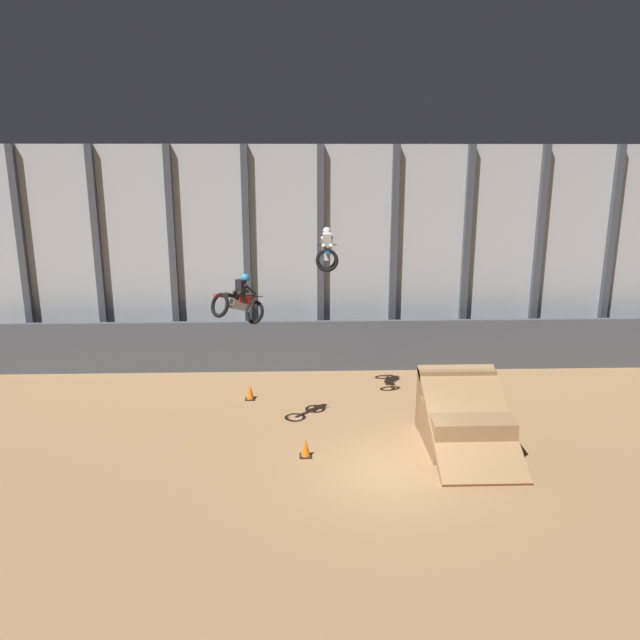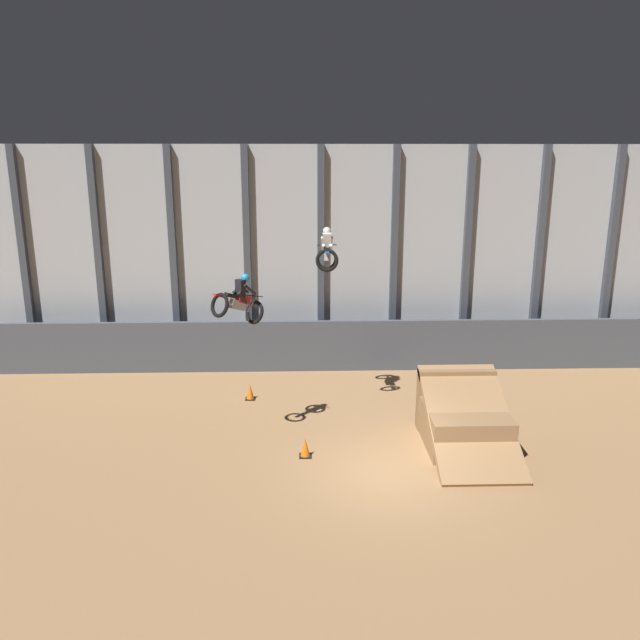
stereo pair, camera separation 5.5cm
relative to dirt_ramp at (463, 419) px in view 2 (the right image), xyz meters
name	(u,v)px [view 2 (the right image)]	position (x,y,z in m)	size (l,w,h in m)	color
ground_plane	(387,474)	(-2.61, -2.00, -0.75)	(60.00, 60.00, 0.00)	#9E754C
arena_back_wall	(357,257)	(-2.61, 8.16, 3.78)	(32.00, 0.40, 9.06)	#ADB2B7
lower_barrier	(359,346)	(-2.61, 6.80, 0.31)	(31.36, 0.20, 2.12)	#474C56
dirt_ramp	(463,419)	(0.00, 0.00, 0.00)	(2.45, 4.11, 2.18)	#966F48
rider_bike_left_air	(239,301)	(-6.78, 0.34, 3.69)	(1.68, 1.71, 1.64)	black
rider_bike_right_air	(327,253)	(-4.10, 2.69, 4.77)	(0.78, 1.75, 1.53)	black
traffic_cone_near_ramp	(250,392)	(-6.84, 3.71, -0.47)	(0.36, 0.36, 0.58)	black
traffic_cone_arena_edge	(305,448)	(-4.86, -0.85, -0.47)	(0.36, 0.36, 0.58)	black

